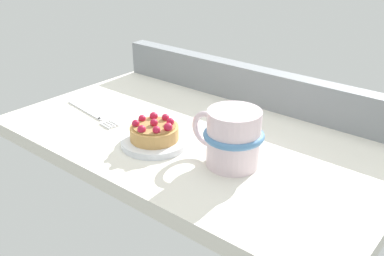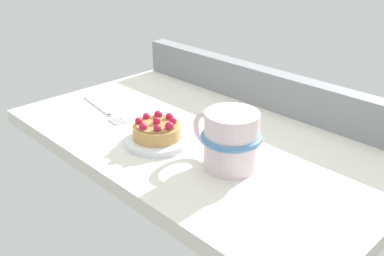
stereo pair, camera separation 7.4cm
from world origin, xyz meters
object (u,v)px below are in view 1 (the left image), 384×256
(coffee_mug, at_px, (232,137))
(dessert_fork, at_px, (91,113))
(raspberry_tart, at_px, (154,131))
(dessert_plate, at_px, (155,142))

(coffee_mug, xyz_separation_m, dessert_fork, (-0.34, -0.02, -0.05))
(raspberry_tart, relative_size, dessert_fork, 0.48)
(dessert_plate, height_order, coffee_mug, coffee_mug)
(dessert_plate, distance_m, raspberry_tart, 0.02)
(dessert_plate, height_order, dessert_fork, dessert_plate)
(dessert_plate, relative_size, coffee_mug, 0.90)
(dessert_plate, xyz_separation_m, raspberry_tart, (-0.00, 0.00, 0.02))
(dessert_plate, relative_size, dessert_fork, 0.67)
(raspberry_tart, height_order, coffee_mug, coffee_mug)
(raspberry_tart, distance_m, dessert_fork, 0.20)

